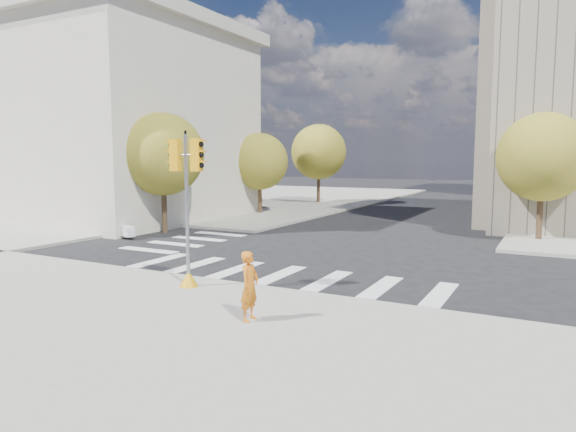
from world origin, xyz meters
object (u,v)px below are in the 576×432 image
object	(u,v)px
lamp_near	(556,147)
photographer	(250,286)
lamp_far	(557,151)
traffic_signal	(187,221)
planter_wall	(106,226)

from	to	relation	value
lamp_near	photographer	world-z (taller)	lamp_near
lamp_far	traffic_signal	size ratio (longest dim) A/B	1.74
photographer	planter_wall	xyz separation A→B (m)	(-14.87, 9.33, -0.59)
traffic_signal	photographer	size ratio (longest dim) A/B	2.78
lamp_far	planter_wall	size ratio (longest dim) A/B	1.35
lamp_far	planter_wall	bearing A→B (deg)	-129.20
lamp_near	planter_wall	distance (m)	24.42
lamp_near	lamp_far	xyz separation A→B (m)	(0.00, 14.00, 0.00)
lamp_near	traffic_signal	bearing A→B (deg)	-116.35
traffic_signal	planter_wall	bearing A→B (deg)	145.15
photographer	lamp_far	bearing A→B (deg)	-12.57
traffic_signal	photographer	bearing A→B (deg)	-31.41
traffic_signal	photographer	xyz separation A→B (m)	(3.37, -1.90, -1.14)
lamp_near	lamp_far	bearing A→B (deg)	90.00
lamp_far	photographer	size ratio (longest dim) A/B	4.84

